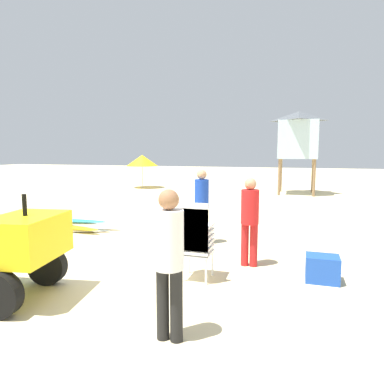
# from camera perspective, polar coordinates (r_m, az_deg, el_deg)

# --- Properties ---
(ground) EXTENTS (80.00, 80.00, 0.00)m
(ground) POSITION_cam_1_polar(r_m,az_deg,el_deg) (6.13, -15.68, -13.27)
(ground) COLOR beige
(stacked_plastic_chairs) EXTENTS (0.48, 0.48, 1.29)m
(stacked_plastic_chairs) POSITION_cam_1_polar(r_m,az_deg,el_deg) (5.47, 0.55, -7.31)
(stacked_plastic_chairs) COLOR white
(stacked_plastic_chairs) RESTS_ON ground
(surfboard_pile) EXTENTS (2.48, 1.00, 0.32)m
(surfboard_pile) POSITION_cam_1_polar(r_m,az_deg,el_deg) (9.54, -19.70, -5.17)
(surfboard_pile) COLOR white
(surfboard_pile) RESTS_ON ground
(lifeguard_near_left) EXTENTS (0.32, 0.32, 1.68)m
(lifeguard_near_left) POSITION_cam_1_polar(r_m,az_deg,el_deg) (3.74, -3.85, -10.48)
(lifeguard_near_left) COLOR black
(lifeguard_near_left) RESTS_ON ground
(lifeguard_near_center) EXTENTS (0.32, 0.32, 1.68)m
(lifeguard_near_center) POSITION_cam_1_polar(r_m,az_deg,el_deg) (7.62, 1.62, -1.59)
(lifeguard_near_center) COLOR #33598C
(lifeguard_near_center) RESTS_ON ground
(lifeguard_near_right) EXTENTS (0.32, 0.32, 1.61)m
(lifeguard_near_right) POSITION_cam_1_polar(r_m,az_deg,el_deg) (6.22, 9.64, -4.00)
(lifeguard_near_right) COLOR red
(lifeguard_near_right) RESTS_ON ground
(lifeguard_tower) EXTENTS (1.98, 1.98, 3.98)m
(lifeguard_tower) POSITION_cam_1_polar(r_m,az_deg,el_deg) (17.40, 17.31, 9.10)
(lifeguard_tower) COLOR olive
(lifeguard_tower) RESTS_ON ground
(beach_umbrella_left) EXTENTS (1.80, 1.80, 1.88)m
(beach_umbrella_left) POSITION_cam_1_polar(r_m,az_deg,el_deg) (19.68, -8.33, 5.24)
(beach_umbrella_left) COLOR beige
(beach_umbrella_left) RESTS_ON ground
(cooler_box) EXTENTS (0.51, 0.40, 0.42)m
(cooler_box) POSITION_cam_1_polar(r_m,az_deg,el_deg) (5.97, 20.95, -11.87)
(cooler_box) COLOR blue
(cooler_box) RESTS_ON ground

